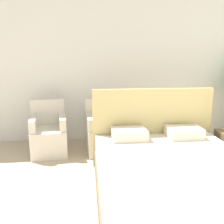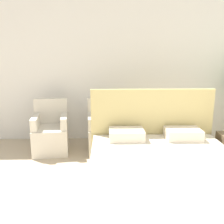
% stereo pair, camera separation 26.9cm
% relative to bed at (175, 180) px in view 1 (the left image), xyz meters
% --- Properties ---
extents(wall_back, '(10.00, 0.06, 2.90)m').
position_rel_bed_xyz_m(wall_back, '(-0.28, 2.29, 1.18)').
color(wall_back, white).
rests_on(wall_back, ground_plane).
extents(bed, '(1.77, 2.22, 1.16)m').
position_rel_bed_xyz_m(bed, '(0.00, 0.00, 0.00)').
color(bed, brown).
rests_on(bed, ground_plane).
extents(armchair_near_window_left, '(0.64, 0.68, 0.88)m').
position_rel_bed_xyz_m(armchair_near_window_left, '(-1.61, 1.61, 0.02)').
color(armchair_near_window_left, beige).
rests_on(armchair_near_window_left, ground_plane).
extents(armchair_near_window_right, '(0.61, 0.65, 0.88)m').
position_rel_bed_xyz_m(armchair_near_window_right, '(-0.68, 1.61, 0.02)').
color(armchair_near_window_right, beige).
rests_on(armchair_near_window_right, ground_plane).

